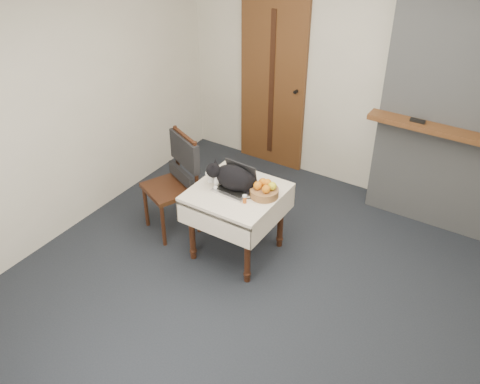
{
  "coord_description": "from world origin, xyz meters",
  "views": [
    {
      "loc": [
        1.57,
        -3.1,
        3.31
      ],
      "look_at": [
        -0.53,
        0.22,
        0.74
      ],
      "focal_mm": 40.0,
      "sensor_mm": 36.0,
      "label": 1
    }
  ],
  "objects_px": {
    "door": "(273,84)",
    "pill_bottle": "(245,199)",
    "cat": "(234,178)",
    "chair": "(178,170)",
    "side_table": "(237,201)",
    "cream_jar": "(211,178)",
    "fruit_basket": "(265,190)",
    "laptop": "(236,183)"
  },
  "relations": [
    {
      "from": "door",
      "to": "cat",
      "type": "distance_m",
      "value": 1.8
    },
    {
      "from": "pill_bottle",
      "to": "chair",
      "type": "height_order",
      "value": "chair"
    },
    {
      "from": "pill_bottle",
      "to": "fruit_basket",
      "type": "bearing_deg",
      "value": 64.45
    },
    {
      "from": "side_table",
      "to": "fruit_basket",
      "type": "xyz_separation_m",
      "value": [
        0.25,
        0.06,
        0.17
      ]
    },
    {
      "from": "door",
      "to": "side_table",
      "type": "xyz_separation_m",
      "value": [
        0.6,
        -1.7,
        -0.41
      ]
    },
    {
      "from": "laptop",
      "to": "pill_bottle",
      "type": "height_order",
      "value": "laptop"
    },
    {
      "from": "cream_jar",
      "to": "fruit_basket",
      "type": "distance_m",
      "value": 0.54
    },
    {
      "from": "cat",
      "to": "cream_jar",
      "type": "relative_size",
      "value": 7.31
    },
    {
      "from": "door",
      "to": "chair",
      "type": "distance_m",
      "value": 1.69
    },
    {
      "from": "side_table",
      "to": "chair",
      "type": "distance_m",
      "value": 0.71
    },
    {
      "from": "door",
      "to": "pill_bottle",
      "type": "relative_size",
      "value": 25.88
    },
    {
      "from": "laptop",
      "to": "fruit_basket",
      "type": "xyz_separation_m",
      "value": [
        0.27,
        0.04,
        -0.0
      ]
    },
    {
      "from": "cat",
      "to": "side_table",
      "type": "bearing_deg",
      "value": -40.49
    },
    {
      "from": "cream_jar",
      "to": "cat",
      "type": "bearing_deg",
      "value": 1.37
    },
    {
      "from": "chair",
      "to": "cat",
      "type": "bearing_deg",
      "value": 20.28
    },
    {
      "from": "door",
      "to": "cat",
      "type": "xyz_separation_m",
      "value": [
        0.57,
        -1.69,
        -0.19
      ]
    },
    {
      "from": "door",
      "to": "laptop",
      "type": "distance_m",
      "value": 1.79
    },
    {
      "from": "door",
      "to": "chair",
      "type": "bearing_deg",
      "value": -93.69
    },
    {
      "from": "side_table",
      "to": "pill_bottle",
      "type": "bearing_deg",
      "value": -37.95
    },
    {
      "from": "cat",
      "to": "pill_bottle",
      "type": "xyz_separation_m",
      "value": [
        0.19,
        -0.14,
        -0.07
      ]
    },
    {
      "from": "laptop",
      "to": "cream_jar",
      "type": "height_order",
      "value": "laptop"
    },
    {
      "from": "side_table",
      "to": "pill_bottle",
      "type": "xyz_separation_m",
      "value": [
        0.16,
        -0.13,
        0.15
      ]
    },
    {
      "from": "cat",
      "to": "chair",
      "type": "xyz_separation_m",
      "value": [
        -0.68,
        0.05,
        -0.16
      ]
    },
    {
      "from": "pill_bottle",
      "to": "fruit_basket",
      "type": "xyz_separation_m",
      "value": [
        0.09,
        0.19,
        0.02
      ]
    },
    {
      "from": "cat",
      "to": "pill_bottle",
      "type": "relative_size",
      "value": 7.24
    },
    {
      "from": "fruit_basket",
      "to": "door",
      "type": "bearing_deg",
      "value": 117.43
    },
    {
      "from": "side_table",
      "to": "cream_jar",
      "type": "bearing_deg",
      "value": 178.86
    },
    {
      "from": "cream_jar",
      "to": "side_table",
      "type": "bearing_deg",
      "value": -1.14
    },
    {
      "from": "fruit_basket",
      "to": "chair",
      "type": "xyz_separation_m",
      "value": [
        -0.96,
        -0.0,
        -0.1
      ]
    },
    {
      "from": "cream_jar",
      "to": "chair",
      "type": "height_order",
      "value": "chair"
    },
    {
      "from": "laptop",
      "to": "fruit_basket",
      "type": "height_order",
      "value": "laptop"
    },
    {
      "from": "cream_jar",
      "to": "pill_bottle",
      "type": "distance_m",
      "value": 0.46
    },
    {
      "from": "door",
      "to": "chair",
      "type": "xyz_separation_m",
      "value": [
        -0.11,
        -1.65,
        -0.35
      ]
    },
    {
      "from": "door",
      "to": "chair",
      "type": "height_order",
      "value": "door"
    },
    {
      "from": "fruit_basket",
      "to": "chair",
      "type": "relative_size",
      "value": 0.25
    },
    {
      "from": "fruit_basket",
      "to": "cat",
      "type": "bearing_deg",
      "value": -170.14
    },
    {
      "from": "door",
      "to": "cream_jar",
      "type": "height_order",
      "value": "door"
    },
    {
      "from": "door",
      "to": "cream_jar",
      "type": "bearing_deg",
      "value": -79.34
    },
    {
      "from": "door",
      "to": "fruit_basket",
      "type": "distance_m",
      "value": 1.87
    },
    {
      "from": "door",
      "to": "pill_bottle",
      "type": "distance_m",
      "value": 2.0
    },
    {
      "from": "cat",
      "to": "chair",
      "type": "bearing_deg",
      "value": 155.32
    },
    {
      "from": "cat",
      "to": "chair",
      "type": "height_order",
      "value": "chair"
    }
  ]
}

